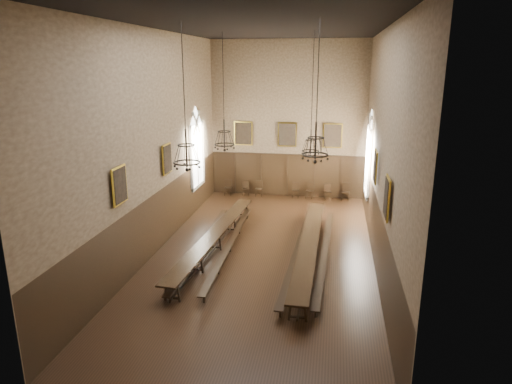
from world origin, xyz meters
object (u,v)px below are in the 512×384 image
(bench_left_inner, at_px, (230,246))
(chair_0, at_px, (228,190))
(chandelier_front_left, at_px, (187,154))
(chair_6, at_px, (328,195))
(chair_2, at_px, (259,191))
(chandelier_back_right, at_px, (311,142))
(chandelier_front_right, at_px, (316,146))
(table_right, at_px, (309,250))
(bench_right_inner, at_px, (298,252))
(bench_left_outer, at_px, (202,247))
(chair_4, at_px, (295,193))
(bench_right_outer, at_px, (325,253))
(chair_1, at_px, (246,191))
(chandelier_back_left, at_px, (224,138))
(chair_5, at_px, (310,194))
(table_left, at_px, (215,241))
(chair_7, at_px, (345,195))

(bench_left_inner, relative_size, chair_0, 10.07)
(chandelier_front_left, bearing_deg, chair_6, 67.00)
(chair_2, distance_m, chandelier_back_right, 7.77)
(chair_0, height_order, chandelier_front_right, chandelier_front_right)
(table_right, relative_size, bench_right_inner, 1.05)
(bench_left_inner, bearing_deg, chair_2, 91.32)
(bench_left_outer, distance_m, bench_right_inner, 4.03)
(bench_right_inner, xyz_separation_m, chair_2, (-3.08, 8.76, -0.01))
(chair_4, bearing_deg, bench_left_inner, -104.58)
(bench_left_inner, bearing_deg, chair_0, 103.82)
(bench_right_outer, height_order, chair_1, chair_1)
(bench_left_outer, distance_m, chandelier_back_left, 5.20)
(chair_2, height_order, chair_5, chair_5)
(bench_right_inner, xyz_separation_m, bench_right_outer, (1.07, 0.06, -0.01))
(table_left, distance_m, chandelier_back_left, 4.86)
(table_left, bearing_deg, bench_left_inner, -8.17)
(chair_4, distance_m, chandelier_front_right, 12.54)
(table_right, distance_m, chandelier_back_left, 6.54)
(table_left, bearing_deg, chandelier_front_right, -35.40)
(chair_5, bearing_deg, chair_4, -168.93)
(bench_left_inner, distance_m, chair_2, 8.56)
(bench_left_inner, distance_m, chandelier_front_right, 6.67)
(chair_0, height_order, chair_7, chair_7)
(chandelier_back_right, xyz_separation_m, chandelier_front_left, (-3.94, -5.46, 0.38))
(chair_7, height_order, chandelier_front_left, chandelier_front_left)
(bench_left_outer, relative_size, chair_1, 10.39)
(bench_right_outer, bearing_deg, chair_7, 83.72)
(chair_0, relative_size, chandelier_front_right, 0.22)
(chandelier_front_left, bearing_deg, table_right, 30.78)
(chandelier_back_left, height_order, chandelier_front_left, same)
(bench_right_outer, height_order, chandelier_front_left, chandelier_front_left)
(bench_left_outer, distance_m, chair_0, 8.79)
(chair_6, bearing_deg, bench_left_outer, -131.65)
(chandelier_back_right, bearing_deg, chair_2, 119.69)
(bench_right_inner, xyz_separation_m, chandelier_back_right, (0.22, 2.98, 4.01))
(table_right, xyz_separation_m, chandelier_front_left, (-4.16, -2.48, 4.27))
(bench_left_inner, relative_size, chandelier_front_left, 1.97)
(chair_7, relative_size, chandelier_front_right, 0.23)
(chair_4, height_order, chandelier_front_right, chandelier_front_right)
(table_right, relative_size, bench_left_outer, 1.14)
(bench_right_outer, height_order, chandelier_front_right, chandelier_front_right)
(bench_right_inner, bearing_deg, chandelier_back_right, 85.87)
(chair_2, height_order, chandelier_back_right, chandelier_back_right)
(bench_left_inner, height_order, chandelier_back_left, chandelier_back_left)
(table_right, relative_size, chandelier_front_right, 2.42)
(table_right, distance_m, chair_5, 8.79)
(bench_right_outer, bearing_deg, chandelier_back_right, 106.28)
(chair_6, relative_size, chair_7, 0.92)
(bench_left_inner, xyz_separation_m, chair_6, (3.90, 8.50, 0.01))
(bench_right_inner, xyz_separation_m, chandelier_front_left, (-3.72, -2.48, 4.39))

